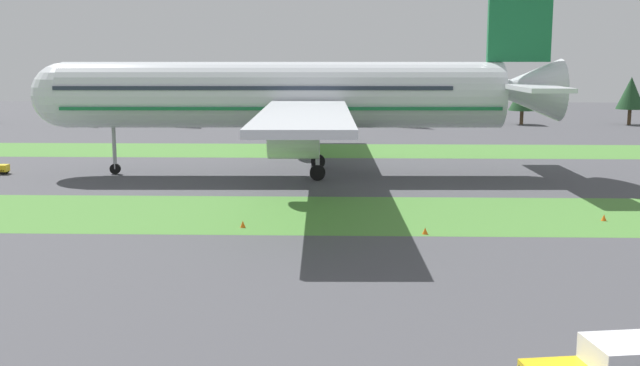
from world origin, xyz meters
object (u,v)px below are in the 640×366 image
at_px(taxiway_marker_0, 425,231).
at_px(taxiway_marker_3, 604,218).
at_px(airliner, 294,95).
at_px(taxiway_marker_1, 243,224).

xyz_separation_m(taxiway_marker_0, taxiway_marker_3, (15.12, 5.24, 0.01)).
relative_size(airliner, taxiway_marker_3, 137.37).
bearing_deg(taxiway_marker_1, taxiway_marker_0, -7.36).
xyz_separation_m(taxiway_marker_1, taxiway_marker_3, (29.21, 3.42, -0.01)).
bearing_deg(taxiway_marker_3, taxiway_marker_0, -160.89).
height_order(airliner, taxiway_marker_1, airliner).
distance_m(airliner, taxiway_marker_0, 32.79).
height_order(taxiway_marker_0, taxiway_marker_1, taxiway_marker_1).
relative_size(taxiway_marker_0, taxiway_marker_3, 0.96).
height_order(airliner, taxiway_marker_0, airliner).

